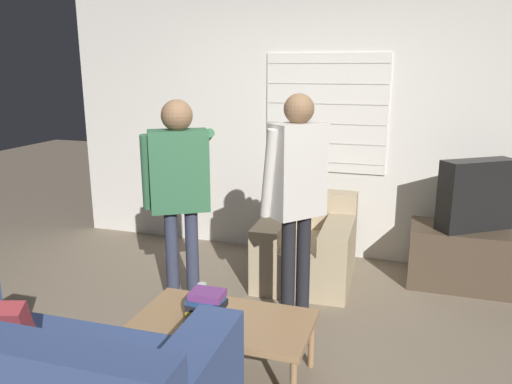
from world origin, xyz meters
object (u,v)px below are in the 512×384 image
(person_right_standing, at_px, (296,186))
(tv, at_px, (476,195))
(coffee_table, at_px, (224,323))
(spare_remote, at_px, (201,326))
(person_left_standing, at_px, (179,180))
(armchair_beige, at_px, (307,247))
(soda_can, at_px, (202,293))
(book_stack, at_px, (207,304))

(person_right_standing, bearing_deg, tv, -7.46)
(coffee_table, distance_m, tv, 2.46)
(tv, xyz_separation_m, spare_remote, (-1.63, -2.01, -0.42))
(tv, xyz_separation_m, person_left_standing, (-2.17, -1.13, 0.22))
(armchair_beige, bearing_deg, tv, -171.05)
(tv, bearing_deg, armchair_beige, -24.36)
(coffee_table, distance_m, soda_can, 0.28)
(armchair_beige, relative_size, soda_can, 7.39)
(person_left_standing, bearing_deg, soda_can, -84.60)
(armchair_beige, height_order, coffee_table, armchair_beige)
(person_left_standing, xyz_separation_m, spare_remote, (0.55, -0.88, -0.65))
(armchair_beige, bearing_deg, coffee_table, 81.92)
(soda_can, bearing_deg, person_right_standing, 48.72)
(armchair_beige, xyz_separation_m, person_left_standing, (-0.80, -0.87, 0.75))
(spare_remote, bearing_deg, coffee_table, 65.74)
(book_stack, relative_size, soda_can, 1.79)
(coffee_table, xyz_separation_m, soda_can, (-0.21, 0.16, 0.10))
(book_stack, bearing_deg, armchair_beige, 80.64)
(soda_can, height_order, spare_remote, soda_can)
(coffee_table, distance_m, person_right_standing, 1.04)
(person_left_standing, bearing_deg, armchair_beige, 16.32)
(coffee_table, relative_size, book_stack, 4.70)
(coffee_table, relative_size, tv, 1.66)
(person_left_standing, distance_m, book_stack, 1.09)
(person_left_standing, distance_m, soda_can, 0.92)
(person_left_standing, xyz_separation_m, person_right_standing, (0.90, -0.02, 0.02))
(tv, height_order, soda_can, tv)
(armchair_beige, distance_m, tv, 1.49)
(tv, relative_size, book_stack, 2.84)
(tv, distance_m, soda_can, 2.47)
(person_right_standing, relative_size, spare_remote, 12.77)
(person_left_standing, height_order, spare_remote, person_left_standing)
(person_right_standing, xyz_separation_m, book_stack, (-0.36, -0.75, -0.58))
(soda_can, bearing_deg, tv, 44.01)
(book_stack, bearing_deg, soda_can, 120.35)
(person_right_standing, bearing_deg, soda_can, 179.24)
(book_stack, bearing_deg, person_left_standing, 124.87)
(tv, bearing_deg, spare_remote, 15.82)
(person_left_standing, height_order, book_stack, person_left_standing)
(tv, relative_size, spare_remote, 4.82)
(book_stack, xyz_separation_m, soda_can, (-0.12, 0.20, -0.03))
(soda_can, bearing_deg, armchair_beige, 74.93)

